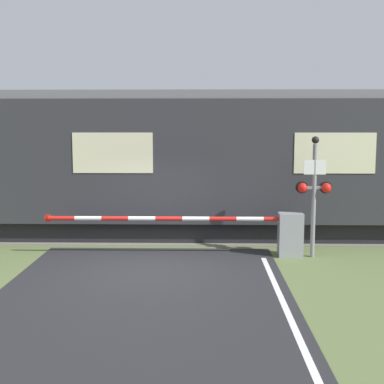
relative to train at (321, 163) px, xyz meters
name	(u,v)px	position (x,y,z in m)	size (l,w,h in m)	color
ground_plane	(152,269)	(-4.67, -3.93, -2.16)	(80.00, 80.00, 0.00)	#5B6B3D
track_bed	(165,233)	(-4.67, 0.00, -2.14)	(36.00, 3.20, 0.13)	slate
train	(321,163)	(0.00, 0.00, 0.00)	(21.57, 3.19, 4.23)	black
crossing_barrier	(266,231)	(-1.93, -2.64, -1.52)	(6.52, 0.44, 1.10)	gray
signal_post	(314,189)	(-0.75, -2.70, -0.43)	(0.89, 0.26, 3.02)	gray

